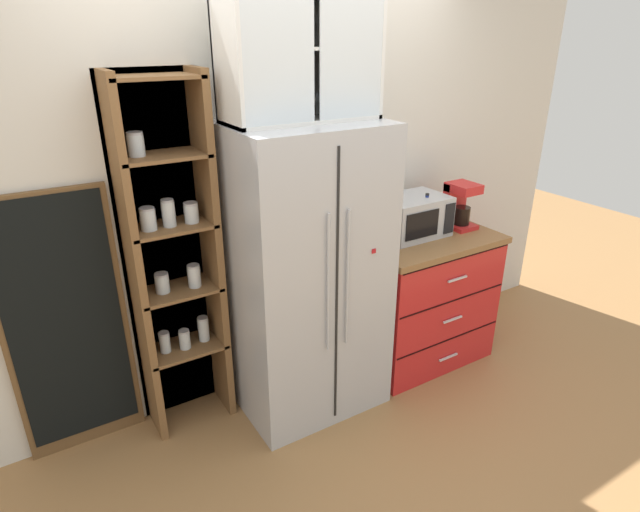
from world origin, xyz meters
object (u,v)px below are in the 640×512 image
Objects in this scene: coffee_maker at (459,205)px; chalkboard_menu at (67,327)px; refrigerator at (305,273)px; bottle_cobalt at (425,217)px; mug_charcoal at (376,240)px; microwave at (412,216)px.

coffee_maker is 0.21× the size of chalkboard_menu.
refrigerator is 1.17× the size of chalkboard_menu.
bottle_cobalt is at bearing -178.54° from coffee_maker.
coffee_maker is 2.76× the size of mug_charcoal.
microwave is 1.42× the size of coffee_maker.
microwave is 0.30× the size of chalkboard_menu.
mug_charcoal is 0.08× the size of chalkboard_menu.
coffee_maker is at bearing -6.48° from microwave.
chalkboard_menu is at bearing 173.29° from coffee_maker.
mug_charcoal is 0.40m from bottle_cobalt.
microwave is 1.55× the size of bottle_cobalt.
chalkboard_menu reaches higher than coffee_maker.
coffee_maker is 1.09× the size of bottle_cobalt.
refrigerator is 15.35× the size of mug_charcoal.
chalkboard_menu reaches higher than mug_charcoal.
refrigerator is at bearing -179.26° from coffee_maker.
microwave is 3.92× the size of mug_charcoal.
chalkboard_menu reaches higher than microwave.
refrigerator is 1.23m from coffee_maker.
bottle_cobalt is at bearing -36.47° from microwave.
microwave is at bearing 173.52° from coffee_maker.
refrigerator is at bearing -13.72° from chalkboard_menu.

